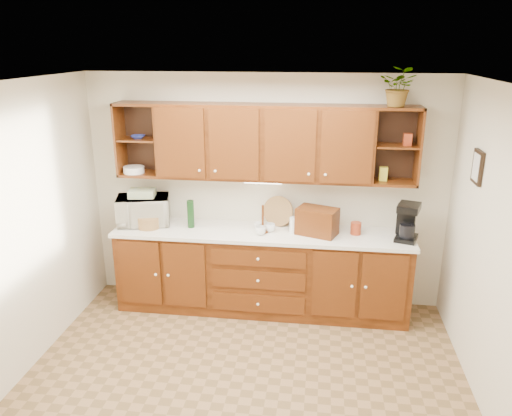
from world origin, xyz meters
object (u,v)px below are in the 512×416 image
(microwave, at_px, (143,210))
(coffee_maker, at_px, (407,222))
(bread_box, at_px, (317,221))
(potted_plant, at_px, (399,87))

(microwave, relative_size, coffee_maker, 1.47)
(coffee_maker, bearing_deg, bread_box, -163.28)
(microwave, distance_m, potted_plant, 3.03)
(potted_plant, bearing_deg, coffee_maker, -29.22)
(bread_box, height_order, coffee_maker, coffee_maker)
(microwave, xyz_separation_m, coffee_maker, (2.87, -0.09, 0.03))
(bread_box, distance_m, coffee_maker, 0.93)
(bread_box, relative_size, potted_plant, 1.07)
(bread_box, height_order, potted_plant, potted_plant)
(bread_box, bearing_deg, coffee_maker, 18.93)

